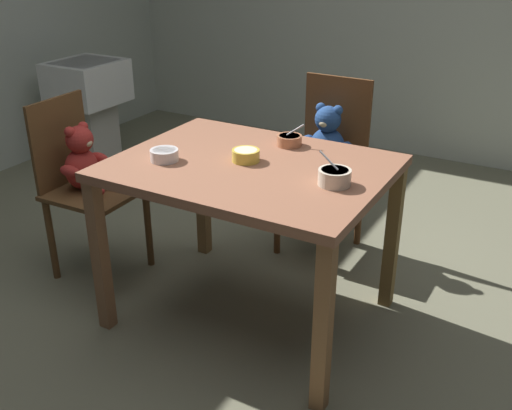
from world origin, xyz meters
TOP-DOWN VIEW (x-y plane):
  - ground_plane at (0.00, 0.00)m, footprint 5.20×5.20m
  - dining_table at (0.00, 0.00)m, footprint 1.13×0.87m
  - teddy_chair_far_center at (0.01, 0.79)m, footprint 0.41×0.39m
  - teddy_chair_near_left at (-0.93, -0.04)m, footprint 0.42×0.41m
  - porridge_bowl_white_near_left at (-0.33, -0.15)m, footprint 0.12×0.12m
  - porridge_bowl_terracotta_far_center at (0.04, 0.28)m, footprint 0.12×0.11m
  - porridge_bowl_cream_near_right at (0.39, -0.04)m, footprint 0.14×0.13m
  - porridge_bowl_yellow_center at (-0.03, 0.02)m, footprint 0.12×0.12m
  - sink_basin at (-2.05, 1.16)m, footprint 0.45×0.50m

SIDE VIEW (x-z plane):
  - ground_plane at x=0.00m, z-range -0.04..0.00m
  - sink_basin at x=-2.05m, z-range 0.12..0.89m
  - teddy_chair_near_left at x=-0.93m, z-range 0.09..1.00m
  - teddy_chair_far_center at x=0.01m, z-range 0.09..1.03m
  - dining_table at x=0.00m, z-range 0.29..1.04m
  - porridge_bowl_terracotta_far_center at x=0.04m, z-range 0.73..0.83m
  - porridge_bowl_white_near_left at x=-0.33m, z-range 0.76..0.81m
  - porridge_bowl_yellow_center at x=-0.03m, z-range 0.76..0.81m
  - porridge_bowl_cream_near_right at x=0.39m, z-range 0.73..0.85m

